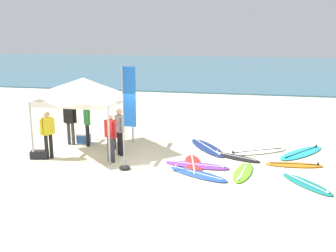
# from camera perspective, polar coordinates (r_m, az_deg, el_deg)

# --- Properties ---
(ground_plane) EXTENTS (80.00, 80.00, 0.00)m
(ground_plane) POSITION_cam_1_polar(r_m,az_deg,el_deg) (13.93, -4.26, -5.17)
(ground_plane) COLOR beige
(sea) EXTENTS (80.00, 36.00, 0.10)m
(sea) POSITION_cam_1_polar(r_m,az_deg,el_deg) (46.18, 6.88, 8.14)
(sea) COLOR #386B84
(sea) RESTS_ON ground
(canopy_tent) EXTENTS (2.93, 2.93, 2.75)m
(canopy_tent) POSITION_cam_1_polar(r_m,az_deg,el_deg) (15.04, -11.83, 5.36)
(canopy_tent) COLOR #B7B7BC
(canopy_tent) RESTS_ON ground
(surfboard_teal) EXTENTS (1.59, 1.87, 0.19)m
(surfboard_teal) POSITION_cam_1_polar(r_m,az_deg,el_deg) (12.63, 19.07, -7.78)
(surfboard_teal) COLOR #19847F
(surfboard_teal) RESTS_ON ground
(surfboard_red) EXTENTS (1.00, 2.25, 0.19)m
(surfboard_red) POSITION_cam_1_polar(r_m,az_deg,el_deg) (13.57, 3.59, -5.53)
(surfboard_red) COLOR red
(surfboard_red) RESTS_ON ground
(surfboard_orange) EXTENTS (1.91, 0.63, 0.19)m
(surfboard_orange) POSITION_cam_1_polar(r_m,az_deg,el_deg) (14.21, 17.47, -5.25)
(surfboard_orange) COLOR orange
(surfboard_orange) RESTS_ON ground
(surfboard_lime) EXTENTS (0.84, 2.04, 0.19)m
(surfboard_lime) POSITION_cam_1_polar(r_m,az_deg,el_deg) (13.10, 10.57, -6.45)
(surfboard_lime) COLOR #7AD12D
(surfboard_lime) RESTS_ON ground
(surfboard_black) EXTENTS (1.89, 1.26, 0.19)m
(surfboard_black) POSITION_cam_1_polar(r_m,az_deg,el_deg) (14.54, 9.55, -4.35)
(surfboard_black) COLOR black
(surfboard_black) RESTS_ON ground
(surfboard_navy) EXTENTS (1.91, 2.53, 0.19)m
(surfboard_navy) POSITION_cam_1_polar(r_m,az_deg,el_deg) (15.51, 5.62, -3.07)
(surfboard_navy) COLOR navy
(surfboard_navy) RESTS_ON ground
(surfboard_white) EXTENTS (2.45, 1.74, 0.19)m
(surfboard_white) POSITION_cam_1_polar(r_m,az_deg,el_deg) (15.35, 12.48, -3.52)
(surfboard_white) COLOR white
(surfboard_white) RESTS_ON ground
(surfboard_cyan) EXTENTS (2.08, 2.40, 0.19)m
(surfboard_cyan) POSITION_cam_1_polar(r_m,az_deg,el_deg) (15.61, 18.39, -3.62)
(surfboard_cyan) COLOR #23B2CC
(surfboard_cyan) RESTS_ON ground
(surfboard_purple) EXTENTS (2.27, 0.89, 0.19)m
(surfboard_purple) POSITION_cam_1_polar(r_m,az_deg,el_deg) (13.55, 4.16, -5.56)
(surfboard_purple) COLOR purple
(surfboard_purple) RESTS_ON ground
(surfboard_blue) EXTENTS (2.16, 1.51, 0.19)m
(surfboard_blue) POSITION_cam_1_polar(r_m,az_deg,el_deg) (12.77, 4.24, -6.80)
(surfboard_blue) COLOR blue
(surfboard_blue) RESTS_ON ground
(person_red) EXTENTS (0.50, 0.36, 1.71)m
(person_red) POSITION_cam_1_polar(r_m,az_deg,el_deg) (13.82, -8.15, -1.15)
(person_red) COLOR #383842
(person_red) RESTS_ON ground
(person_grey) EXTENTS (0.41, 0.43, 1.71)m
(person_grey) POSITION_cam_1_polar(r_m,az_deg,el_deg) (14.51, -6.87, -0.38)
(person_grey) COLOR black
(person_grey) RESTS_ON ground
(person_black) EXTENTS (0.55, 0.22, 1.71)m
(person_black) POSITION_cam_1_polar(r_m,az_deg,el_deg) (16.19, -13.70, 0.80)
(person_black) COLOR #383842
(person_black) RESTS_ON ground
(person_yellow) EXTENTS (0.39, 0.47, 1.71)m
(person_yellow) POSITION_cam_1_polar(r_m,az_deg,el_deg) (14.66, -16.68, -0.73)
(person_yellow) COLOR black
(person_yellow) RESTS_ON ground
(person_green) EXTENTS (0.37, 0.49, 1.71)m
(person_green) POSITION_cam_1_polar(r_m,az_deg,el_deg) (15.86, -11.41, 0.66)
(person_green) COLOR black
(person_green) RESTS_ON ground
(person_blue) EXTENTS (0.55, 0.23, 1.20)m
(person_blue) POSITION_cam_1_polar(r_m,az_deg,el_deg) (15.37, -7.97, -0.90)
(person_blue) COLOR #2D2D33
(person_blue) RESTS_ON ground
(banner_flag) EXTENTS (0.60, 0.36, 3.40)m
(banner_flag) POSITION_cam_1_polar(r_m,az_deg,el_deg) (12.85, -5.84, 0.48)
(banner_flag) COLOR #99999E
(banner_flag) RESTS_ON ground
(gear_bag_near_tent) EXTENTS (0.66, 0.44, 0.28)m
(gear_bag_near_tent) POSITION_cam_1_polar(r_m,az_deg,el_deg) (14.98, -17.75, -3.87)
(gear_bag_near_tent) COLOR #232328
(gear_bag_near_tent) RESTS_ON ground
(cooler_box) EXTENTS (0.50, 0.36, 0.39)m
(cooler_box) POSITION_cam_1_polar(r_m,az_deg,el_deg) (16.48, -11.85, -1.71)
(cooler_box) COLOR #2D60B7
(cooler_box) RESTS_ON ground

